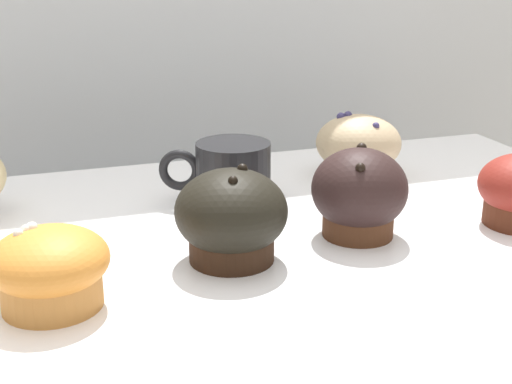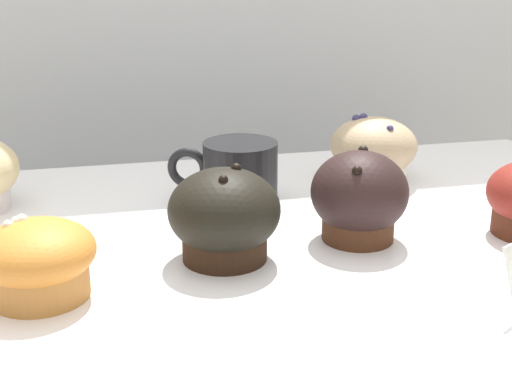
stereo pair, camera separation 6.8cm
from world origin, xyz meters
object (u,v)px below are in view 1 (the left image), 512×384
(coffee_cup, at_px, (231,173))
(muffin_front_right, at_px, (359,195))
(muffin_back_right, at_px, (231,218))
(muffin_front_center, at_px, (50,268))
(muffin_back_center, at_px, (358,148))

(coffee_cup, bearing_deg, muffin_front_right, -53.14)
(muffin_back_right, relative_size, coffee_cup, 0.86)
(muffin_back_right, xyz_separation_m, coffee_cup, (0.04, 0.15, -0.00))
(muffin_front_center, relative_size, coffee_cup, 0.79)
(muffin_front_center, distance_m, muffin_back_right, 0.18)
(coffee_cup, bearing_deg, muffin_front_center, -138.24)
(muffin_front_center, xyz_separation_m, coffee_cup, (0.22, 0.19, 0.01))
(muffin_front_center, xyz_separation_m, muffin_back_center, (0.41, 0.24, 0.01))
(muffin_back_center, bearing_deg, coffee_cup, -165.13)
(muffin_front_right, height_order, muffin_back_center, muffin_front_right)
(muffin_front_center, relative_size, muffin_back_center, 0.91)
(muffin_front_center, relative_size, muffin_front_right, 1.01)
(muffin_back_center, bearing_deg, muffin_back_right, -139.33)
(muffin_back_center, height_order, coffee_cup, muffin_back_center)
(muffin_back_right, relative_size, muffin_back_center, 0.98)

